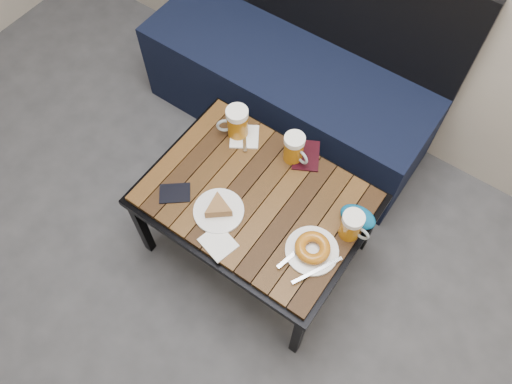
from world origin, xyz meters
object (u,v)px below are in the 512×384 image
Objects in this scene: bench at (289,84)px; passport_burgundy at (306,155)px; beer_mug_left at (237,122)px; beer_mug_right at (352,226)px; knit_pouch at (358,217)px; beer_mug_centre at (294,148)px; plate_bagel at (312,249)px; plate_pie at (219,209)px; passport_navy at (175,193)px; cafe_table at (256,201)px.

bench is 0.59m from passport_burgundy.
beer_mug_right is (0.59, -0.13, -0.01)m from beer_mug_left.
beer_mug_left is at bearing -83.20° from bench.
passport_burgundy is 1.07× the size of knit_pouch.
beer_mug_right reaches higher than passport_burgundy.
beer_mug_centre is at bearing 164.03° from knit_pouch.
plate_bagel is at bearing -109.17° from knit_pouch.
plate_pie is 1.62× the size of passport_navy.
beer_mug_right is 0.07m from knit_pouch.
passport_navy is 0.68m from knit_pouch.
passport_navy reaches higher than cafe_table.
beer_mug_centre is 0.54× the size of plate_bagel.
beer_mug_right is at bearing 71.65° from passport_navy.
bench is 0.94m from beer_mug_right.
bench is at bearing 143.02° from passport_navy.
passport_burgundy is at bearing 71.84° from plate_pie.
bench is 0.76m from cafe_table.
beer_mug_right is at bearing 24.77° from plate_pie.
beer_mug_right is at bearing 62.65° from plate_bagel.
passport_burgundy reaches higher than cafe_table.
cafe_table is at bearing -130.87° from passport_burgundy.
beer_mug_left reaches higher than beer_mug_centre.
passport_burgundy is at bearing 152.77° from beer_mug_left.
beer_mug_left is 0.37m from passport_navy.
beer_mug_centre is at bearing 84.73° from cafe_table.
passport_burgundy is (-0.23, 0.33, -0.02)m from plate_bagel.
beer_mug_left is 0.59m from knit_pouch.
knit_pouch is at bearing -1.92° from beer_mug_centre.
plate_bagel reaches higher than cafe_table.
plate_pie is at bearing 74.91° from beer_mug_left.
cafe_table is 4.48× the size of plate_pie.
beer_mug_centre is at bearing 157.10° from beer_mug_right.
passport_burgundy is at bearing 156.27° from knit_pouch.
cafe_table is 0.27m from passport_burgundy.
plate_bagel is at bearing -33.56° from beer_mug_centre.
beer_mug_right is at bearing -87.54° from knit_pouch.
plate_bagel is 2.07× the size of passport_navy.
cafe_table is 0.25m from beer_mug_centre.
passport_burgundy is at bearing 149.48° from beer_mug_right.
beer_mug_left is 0.30m from passport_burgundy.
knit_pouch is at bearing 94.26° from beer_mug_right.
beer_mug_right reaches higher than knit_pouch.
passport_navy is 0.53m from passport_burgundy.
passport_burgundy is 0.33m from knit_pouch.
beer_mug_right is at bearing -10.65° from beer_mug_centre.
plate_pie is 0.51m from knit_pouch.
passport_burgundy is (0.04, 0.04, -0.06)m from beer_mug_centre.
bench is 11.16× the size of beer_mug_right.
beer_mug_centre is at bearing 75.38° from plate_pie.
knit_pouch is (0.36, 0.13, 0.07)m from cafe_table.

